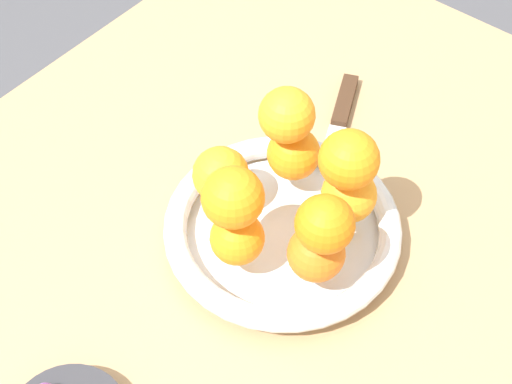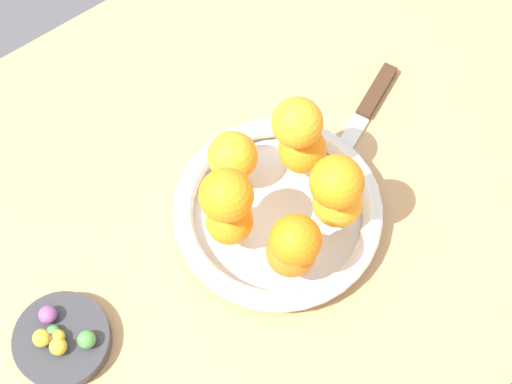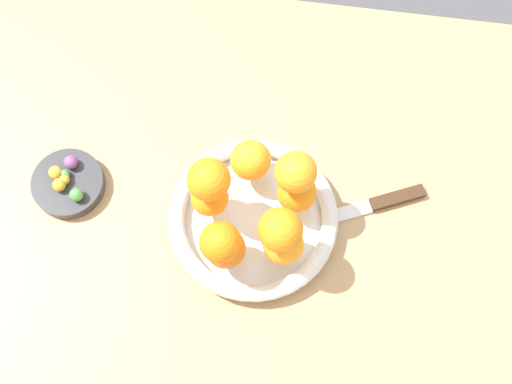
{
  "view_description": "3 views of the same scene",
  "coord_description": "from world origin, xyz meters",
  "views": [
    {
      "loc": [
        0.36,
        0.35,
        1.46
      ],
      "look_at": [
        -0.02,
        0.04,
        0.85
      ],
      "focal_mm": 55.0,
      "sensor_mm": 36.0,
      "label": 1
    },
    {
      "loc": [
        0.2,
        0.35,
        1.67
      ],
      "look_at": [
        -0.03,
        0.05,
        0.86
      ],
      "focal_mm": 55.0,
      "sensor_mm": 36.0,
      "label": 2
    },
    {
      "loc": [
        -0.11,
        0.35,
        1.71
      ],
      "look_at": [
        -0.06,
        0.03,
        0.82
      ],
      "focal_mm": 45.0,
      "sensor_mm": 36.0,
      "label": 3
    }
  ],
  "objects": [
    {
      "name": "dining_table",
      "position": [
        0.0,
        0.0,
        0.65
      ],
      "size": [
        1.1,
        0.76,
        0.74
      ],
      "color": "tan",
      "rests_on": "ground_plane"
    },
    {
      "name": "orange_6",
      "position": [
        -0.1,
        0.1,
        0.87
      ],
      "size": [
        0.06,
        0.06,
        0.06
      ],
      "primitive_type": "sphere",
      "color": "orange",
      "rests_on": "orange_3"
    },
    {
      "name": "orange_3",
      "position": [
        -0.11,
        0.1,
        0.81
      ],
      "size": [
        0.06,
        0.06,
        0.06
      ],
      "primitive_type": "sphere",
      "color": "orange",
      "rests_on": "fruit_bowl"
    },
    {
      "name": "orange_2",
      "position": [
        -0.03,
        0.12,
        0.81
      ],
      "size": [
        0.06,
        0.06,
        0.06
      ],
      "primitive_type": "sphere",
      "color": "orange",
      "rests_on": "fruit_bowl"
    },
    {
      "name": "orange_1",
      "position": [
        0.01,
        0.04,
        0.81
      ],
      "size": [
        0.06,
        0.06,
        0.06
      ],
      "primitive_type": "sphere",
      "color": "orange",
      "rests_on": "fruit_bowl"
    },
    {
      "name": "candy_dish",
      "position": [
        0.24,
        0.03,
        0.75
      ],
      "size": [
        0.12,
        0.12,
        0.02
      ],
      "primitive_type": "cylinder",
      "color": "#333338",
      "rests_on": "dining_table"
    },
    {
      "name": "candy_ball_6",
      "position": [
        0.25,
        0.04,
        0.77
      ],
      "size": [
        0.02,
        0.02,
        0.02
      ],
      "primitive_type": "sphere",
      "color": "gold",
      "rests_on": "candy_dish"
    },
    {
      "name": "orange_8",
      "position": [
        0.01,
        0.04,
        0.87
      ],
      "size": [
        0.06,
        0.06,
        0.06
      ],
      "primitive_type": "sphere",
      "color": "orange",
      "rests_on": "orange_1"
    },
    {
      "name": "ground_plane",
      "position": [
        0.0,
        0.0,
        0.0
      ],
      "size": [
        6.0,
        6.0,
        0.0
      ],
      "primitive_type": "plane",
      "color": "#4C4C51"
    },
    {
      "name": "orange_5",
      "position": [
        -0.02,
        0.12,
        0.87
      ],
      "size": [
        0.06,
        0.06,
        0.06
      ],
      "primitive_type": "sphere",
      "color": "orange",
      "rests_on": "orange_2"
    },
    {
      "name": "orange_0",
      "position": [
        -0.05,
        -0.03,
        0.81
      ],
      "size": [
        0.06,
        0.06,
        0.06
      ],
      "primitive_type": "sphere",
      "color": "orange",
      "rests_on": "fruit_bowl"
    },
    {
      "name": "fruit_bowl",
      "position": [
        -0.06,
        0.05,
        0.76
      ],
      "size": [
        0.26,
        0.26,
        0.04
      ],
      "color": "silver",
      "rests_on": "dining_table"
    },
    {
      "name": "candy_ball_4",
      "position": [
        0.24,
        0.0,
        0.77
      ],
      "size": [
        0.02,
        0.02,
        0.02
      ],
      "primitive_type": "sphere",
      "color": "#8C4C99",
      "rests_on": "candy_dish"
    },
    {
      "name": "candy_ball_5",
      "position": [
        0.25,
        0.02,
        0.77
      ],
      "size": [
        0.02,
        0.02,
        0.02
      ],
      "primitive_type": "sphere",
      "color": "#4C9947",
      "rests_on": "candy_dish"
    },
    {
      "name": "candy_ball_2",
      "position": [
        0.25,
        0.03,
        0.77
      ],
      "size": [
        0.02,
        0.02,
        0.02
      ],
      "primitive_type": "sphere",
      "color": "#472819",
      "rests_on": "candy_dish"
    },
    {
      "name": "candy_ball_7",
      "position": [
        0.22,
        0.05,
        0.77
      ],
      "size": [
        0.02,
        0.02,
        0.02
      ],
      "primitive_type": "sphere",
      "color": "#4C9947",
      "rests_on": "candy_dish"
    },
    {
      "name": "orange_7",
      "position": [
        -0.12,
        0.01,
        0.87
      ],
      "size": [
        0.06,
        0.06,
        0.06
      ],
      "primitive_type": "sphere",
      "color": "orange",
      "rests_on": "orange_4"
    },
    {
      "name": "candy_ball_0",
      "position": [
        0.24,
        0.03,
        0.77
      ],
      "size": [
        0.02,
        0.02,
        0.02
      ],
      "primitive_type": "sphere",
      "color": "gold",
      "rests_on": "candy_dish"
    },
    {
      "name": "candy_ball_3",
      "position": [
        0.26,
        0.02,
        0.77
      ],
      "size": [
        0.02,
        0.02,
        0.02
      ],
      "primitive_type": "sphere",
      "color": "gold",
      "rests_on": "candy_dish"
    },
    {
      "name": "knife",
      "position": [
        -0.23,
        0.01,
        0.75
      ],
      "size": [
        0.25,
        0.13,
        0.01
      ],
      "color": "#3F2819",
      "rests_on": "dining_table"
    },
    {
      "name": "orange_4",
      "position": [
        -0.12,
        0.02,
        0.81
      ],
      "size": [
        0.06,
        0.06,
        0.06
      ],
      "primitive_type": "sphere",
      "color": "orange",
      "rests_on": "fruit_bowl"
    },
    {
      "name": "candy_ball_1",
      "position": [
        0.24,
        0.03,
        0.77
      ],
      "size": [
        0.01,
        0.01,
        0.01
      ],
      "primitive_type": "sphere",
      "color": "#8C4C99",
      "rests_on": "candy_dish"
    }
  ]
}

